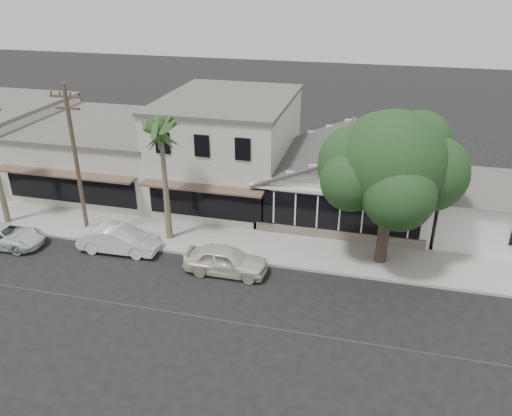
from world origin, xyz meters
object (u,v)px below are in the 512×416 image
(car_1, at_px, (119,239))
(utility_pole, at_px, (76,162))
(car_2, at_px, (6,236))
(shade_tree, at_px, (390,166))
(car_0, at_px, (226,260))

(car_1, bearing_deg, utility_pole, 70.60)
(car_1, xyz_separation_m, car_2, (-6.51, -0.96, -0.12))
(shade_tree, bearing_deg, car_2, -170.53)
(utility_pole, height_order, shade_tree, utility_pole)
(car_0, bearing_deg, car_1, 83.81)
(car_0, bearing_deg, car_2, 91.14)
(car_0, relative_size, car_2, 0.98)
(car_2, relative_size, shade_tree, 0.53)
(car_2, height_order, shade_tree, shade_tree)
(car_2, xyz_separation_m, shade_tree, (20.46, 3.41, 4.81))
(utility_pole, xyz_separation_m, car_2, (-4.11, -1.70, -4.18))
(car_0, bearing_deg, utility_pole, 80.67)
(utility_pole, height_order, car_0, utility_pole)
(utility_pole, relative_size, car_0, 2.09)
(utility_pole, distance_m, car_0, 9.74)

